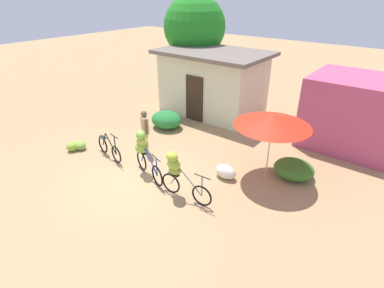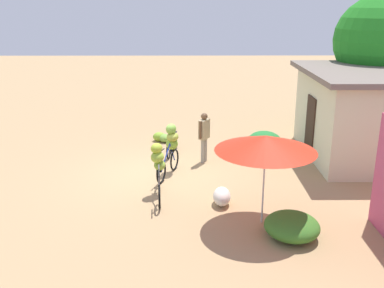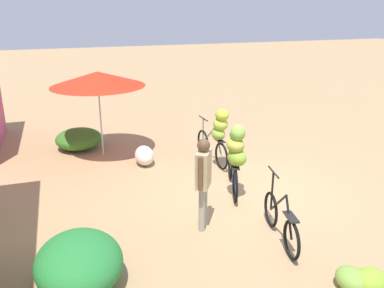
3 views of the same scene
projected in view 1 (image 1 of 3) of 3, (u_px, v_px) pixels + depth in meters
ground_plane at (140, 178)px, 9.49m from camera, size 60.00×60.00×0.00m
building_low at (213, 82)px, 13.93m from camera, size 4.87×3.23×2.85m
shop_pink at (354, 113)px, 10.95m from camera, size 3.20×2.80×2.58m
tree_behind_building at (195, 27)px, 15.07m from camera, size 3.10×3.10×5.13m
hedge_bush_front_left at (166, 120)px, 12.75m from camera, size 1.35×1.16×0.72m
hedge_bush_front_right at (294, 169)px, 9.47m from camera, size 1.24×1.20×0.52m
market_umbrella at (273, 120)px, 8.70m from camera, size 2.26×2.26×2.10m
bicycle_leftmost at (109, 149)px, 10.50m from camera, size 1.54×0.33×1.01m
bicycle_near_pile at (144, 149)px, 9.35m from camera, size 1.66×0.63×1.49m
bicycle_center_loaded at (177, 171)px, 8.31m from camera, size 1.68×0.43×1.39m
banana_pile_on_ground at (76, 146)px, 11.06m from camera, size 0.57×0.65×0.33m
produce_sack at (226, 172)px, 9.40m from camera, size 0.72×0.47×0.44m
person_vendor at (145, 128)px, 10.53m from camera, size 0.51×0.38×1.60m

